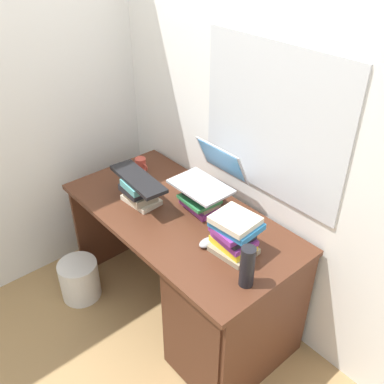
# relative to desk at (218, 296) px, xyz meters

# --- Properties ---
(ground_plane) EXTENTS (6.00, 6.00, 0.00)m
(ground_plane) POSITION_rel_desk_xyz_m (-0.37, 0.03, -0.41)
(ground_plane) COLOR #9E7A4C
(wall_back) EXTENTS (6.00, 0.06, 2.60)m
(wall_back) POSITION_rel_desk_xyz_m (-0.36, 0.43, 0.89)
(wall_back) COLOR white
(wall_back) RESTS_ON ground
(wall_left) EXTENTS (0.05, 6.00, 2.60)m
(wall_left) POSITION_rel_desk_xyz_m (-1.33, 0.03, 0.89)
(wall_left) COLOR silver
(wall_left) RESTS_ON ground
(desk) EXTENTS (1.43, 0.72, 0.75)m
(desk) POSITION_rel_desk_xyz_m (0.00, 0.00, 0.00)
(desk) COLOR #4C2819
(desk) RESTS_ON ground
(book_stack_tall) EXTENTS (0.24, 0.19, 0.15)m
(book_stack_tall) POSITION_rel_desk_xyz_m (-0.33, 0.16, 0.41)
(book_stack_tall) COLOR #8C338C
(book_stack_tall) RESTS_ON desk
(book_stack_keyboard_riser) EXTENTS (0.23, 0.18, 0.15)m
(book_stack_keyboard_riser) POSITION_rel_desk_xyz_m (-0.61, -0.06, 0.41)
(book_stack_keyboard_riser) COLOR beige
(book_stack_keyboard_riser) RESTS_ON desk
(book_stack_side) EXTENTS (0.23, 0.21, 0.21)m
(book_stack_side) POSITION_rel_desk_xyz_m (0.05, 0.04, 0.45)
(book_stack_side) COLOR gray
(book_stack_side) RESTS_ON desk
(laptop) EXTENTS (0.34, 0.32, 0.22)m
(laptop) POSITION_rel_desk_xyz_m (-0.33, 0.22, 0.54)
(laptop) COLOR #B7BABF
(laptop) RESTS_ON book_stack_tall
(keyboard) EXTENTS (0.43, 0.17, 0.02)m
(keyboard) POSITION_rel_desk_xyz_m (-0.61, -0.07, 0.50)
(keyboard) COLOR black
(keyboard) RESTS_ON book_stack_keyboard_riser
(computer_mouse) EXTENTS (0.06, 0.10, 0.04)m
(computer_mouse) POSITION_rel_desk_xyz_m (-0.07, -0.03, 0.36)
(computer_mouse) COLOR #A5A8AD
(computer_mouse) RESTS_ON desk
(mug) EXTENTS (0.11, 0.07, 0.10)m
(mug) POSITION_rel_desk_xyz_m (-0.89, 0.14, 0.39)
(mug) COLOR #B23F33
(mug) RESTS_ON desk
(water_bottle) EXTENTS (0.07, 0.07, 0.21)m
(water_bottle) POSITION_rel_desk_xyz_m (0.25, -0.08, 0.45)
(water_bottle) COLOR black
(water_bottle) RESTS_ON desk
(wastebasket) EXTENTS (0.26, 0.26, 0.27)m
(wastebasket) POSITION_rel_desk_xyz_m (-0.88, -0.42, -0.27)
(wastebasket) COLOR silver
(wastebasket) RESTS_ON ground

